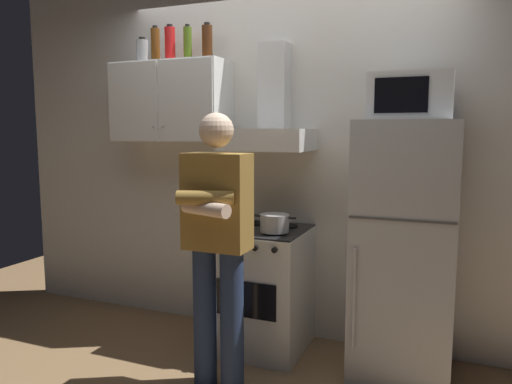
# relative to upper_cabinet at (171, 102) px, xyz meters

# --- Properties ---
(ground_plane) EXTENTS (7.00, 7.00, 0.00)m
(ground_plane) POSITION_rel_upper_cabinet_xyz_m (0.85, -0.37, -1.75)
(ground_plane) COLOR olive
(back_wall_tiled) EXTENTS (4.80, 0.10, 2.70)m
(back_wall_tiled) POSITION_rel_upper_cabinet_xyz_m (0.85, 0.23, -0.40)
(back_wall_tiled) COLOR silver
(back_wall_tiled) RESTS_ON ground_plane
(upper_cabinet) EXTENTS (0.90, 0.37, 0.60)m
(upper_cabinet) POSITION_rel_upper_cabinet_xyz_m (0.00, 0.00, 0.00)
(upper_cabinet) COLOR white
(stove_oven) EXTENTS (0.60, 0.62, 0.87)m
(stove_oven) POSITION_rel_upper_cabinet_xyz_m (0.80, -0.13, -1.32)
(stove_oven) COLOR white
(stove_oven) RESTS_ON ground_plane
(range_hood) EXTENTS (0.60, 0.44, 0.75)m
(range_hood) POSITION_rel_upper_cabinet_xyz_m (0.80, 0.00, -0.15)
(range_hood) COLOR white
(refrigerator) EXTENTS (0.60, 0.62, 1.60)m
(refrigerator) POSITION_rel_upper_cabinet_xyz_m (1.75, -0.12, -0.95)
(refrigerator) COLOR silver
(refrigerator) RESTS_ON ground_plane
(microwave) EXTENTS (0.48, 0.37, 0.28)m
(microwave) POSITION_rel_upper_cabinet_xyz_m (1.75, -0.11, -0.01)
(microwave) COLOR silver
(microwave) RESTS_ON refrigerator
(person_standing) EXTENTS (0.38, 0.33, 1.64)m
(person_standing) POSITION_rel_upper_cabinet_xyz_m (0.75, -0.73, -0.85)
(person_standing) COLOR navy
(person_standing) RESTS_ON ground_plane
(cooking_pot) EXTENTS (0.29, 0.19, 0.12)m
(cooking_pot) POSITION_rel_upper_cabinet_xyz_m (0.93, -0.24, -0.82)
(cooking_pot) COLOR #B7BABF
(cooking_pot) RESTS_ON stove_oven
(bottle_rum_dark) EXTENTS (0.08, 0.08, 0.26)m
(bottle_rum_dark) POSITION_rel_upper_cabinet_xyz_m (0.30, 0.02, 0.42)
(bottle_rum_dark) COLOR #47230F
(bottle_rum_dark) RESTS_ON upper_cabinet
(bottle_canister_steel) EXTENTS (0.09, 0.09, 0.20)m
(bottle_canister_steel) POSITION_rel_upper_cabinet_xyz_m (-0.25, 0.01, 0.39)
(bottle_canister_steel) COLOR #B2B5BA
(bottle_canister_steel) RESTS_ON upper_cabinet
(bottle_olive_oil) EXTENTS (0.06, 0.06, 0.26)m
(bottle_olive_oil) POSITION_rel_upper_cabinet_xyz_m (0.14, 0.02, 0.43)
(bottle_olive_oil) COLOR #4C6B19
(bottle_olive_oil) RESTS_ON upper_cabinet
(bottle_beer_brown) EXTENTS (0.07, 0.07, 0.27)m
(bottle_beer_brown) POSITION_rel_upper_cabinet_xyz_m (-0.11, -0.02, 0.43)
(bottle_beer_brown) COLOR brown
(bottle_beer_brown) RESTS_ON upper_cabinet
(bottle_soda_red) EXTENTS (0.08, 0.08, 0.26)m
(bottle_soda_red) POSITION_rel_upper_cabinet_xyz_m (0.02, -0.03, 0.42)
(bottle_soda_red) COLOR red
(bottle_soda_red) RESTS_ON upper_cabinet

